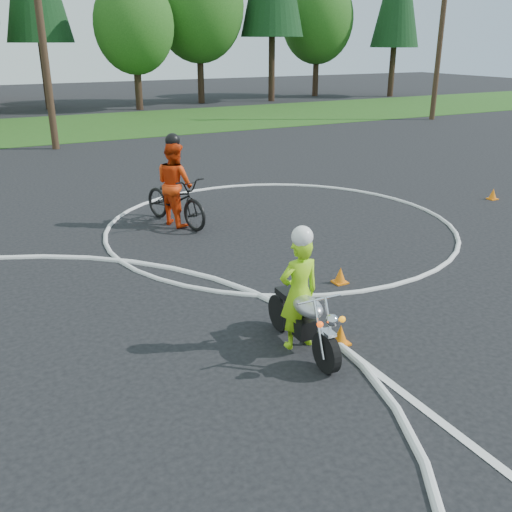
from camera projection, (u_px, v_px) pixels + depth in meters
name	position (u px, v px, depth m)	size (l,w,h in m)	color
course_markings	(43.00, 355.00, 7.88)	(19.05, 19.05, 0.12)	silver
primary_motorcycle	(304.00, 320.00, 7.87)	(0.65, 1.85, 0.97)	black
rider_primary_grp	(299.00, 290.00, 7.84)	(0.61, 0.41, 1.80)	#9AE017
rider_second_grp	(175.00, 193.00, 13.28)	(1.37, 2.35, 2.14)	black
traffic_cones	(431.00, 319.00, 8.63)	(18.01, 11.26, 0.30)	orange
utility_poles	(39.00, 8.00, 21.09)	(41.60, 1.12, 10.00)	#473321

